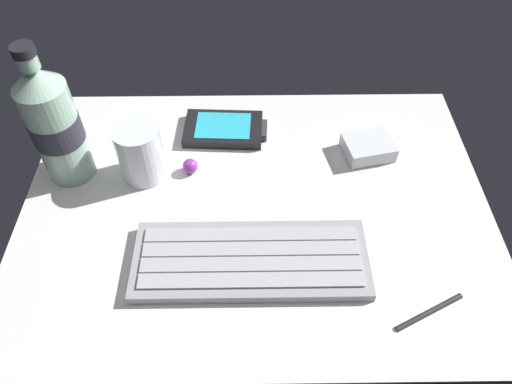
{
  "coord_description": "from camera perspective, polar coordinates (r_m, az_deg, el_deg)",
  "views": [
    {
      "loc": [
        -0.53,
        -40.92,
        51.35
      ],
      "look_at": [
        0.0,
        0.0,
        3.0
      ],
      "focal_mm": 33.63,
      "sensor_mm": 36.0,
      "label": 1
    }
  ],
  "objects": [
    {
      "name": "water_bottle",
      "position": [
        0.69,
        -22.85,
        7.43
      ],
      "size": [
        6.73,
        6.73,
        20.8
      ],
      "color": "#9EC1A8",
      "rests_on": "ground_plane"
    },
    {
      "name": "handheld_device",
      "position": [
        0.75,
        -3.78,
        7.49
      ],
      "size": [
        13.08,
        8.21,
        1.5
      ],
      "color": "black",
      "rests_on": "ground_plane"
    },
    {
      "name": "charger_block",
      "position": [
        0.74,
        13.19,
        5.18
      ],
      "size": [
        8.02,
        6.94,
        2.4
      ],
      "primitive_type": "cube",
      "rotation": [
        0.0,
        0.0,
        0.21
      ],
      "color": "silver",
      "rests_on": "ground_plane"
    },
    {
      "name": "stylus_pen",
      "position": [
        0.6,
        19.99,
        -13.16
      ],
      "size": [
        8.85,
        4.79,
        0.7
      ],
      "primitive_type": "cylinder",
      "rotation": [
        0.0,
        1.57,
        0.45
      ],
      "color": "#26262B",
      "rests_on": "ground_plane"
    },
    {
      "name": "trackball_mouse",
      "position": [
        0.7,
        -7.84,
        3.07
      ],
      "size": [
        2.2,
        2.2,
        2.2
      ],
      "primitive_type": "sphere",
      "color": "purple",
      "rests_on": "ground_plane"
    },
    {
      "name": "juice_cup",
      "position": [
        0.69,
        -13.53,
        4.4
      ],
      "size": [
        6.4,
        6.4,
        8.5
      ],
      "color": "silver",
      "rests_on": "ground_plane"
    },
    {
      "name": "keyboard",
      "position": [
        0.6,
        -0.62,
        -8.06
      ],
      "size": [
        29.03,
        11.07,
        1.7
      ],
      "color": "#93969B",
      "rests_on": "ground_plane"
    },
    {
      "name": "ground_plane",
      "position": [
        0.66,
        0.0,
        -2.38
      ],
      "size": [
        64.0,
        48.0,
        2.8
      ],
      "color": "silver"
    }
  ]
}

